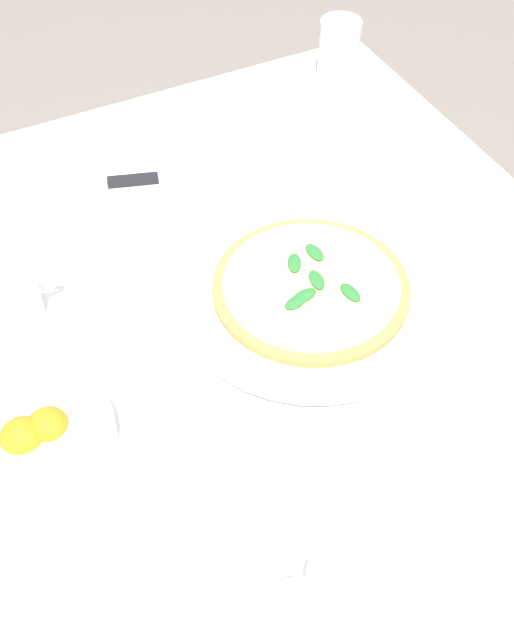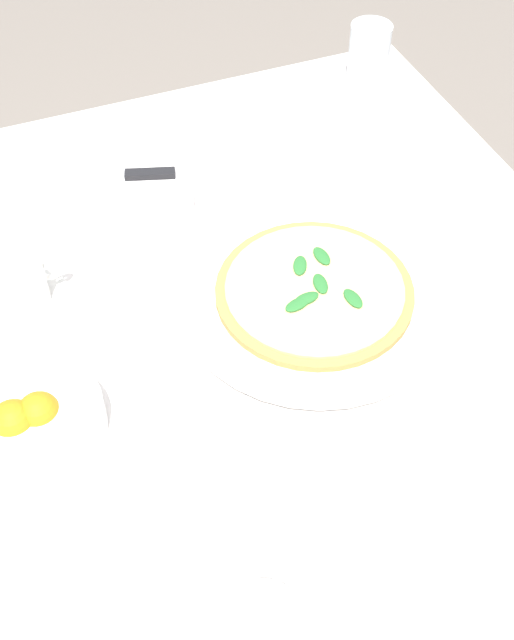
# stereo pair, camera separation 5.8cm
# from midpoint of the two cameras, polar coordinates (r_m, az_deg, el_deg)

# --- Properties ---
(ground_plane) EXTENTS (8.00, 8.00, 0.00)m
(ground_plane) POSITION_cam_midpoint_polar(r_m,az_deg,el_deg) (1.67, -3.62, -19.38)
(ground_plane) COLOR slate
(dining_table) EXTENTS (1.15, 1.15, 0.76)m
(dining_table) POSITION_cam_midpoint_polar(r_m,az_deg,el_deg) (1.11, -5.16, -7.24)
(dining_table) COLOR white
(dining_table) RESTS_ON ground_plane
(pizza_plate) EXTENTS (0.36, 0.36, 0.02)m
(pizza_plate) POSITION_cam_midpoint_polar(r_m,az_deg,el_deg) (1.07, 2.23, 1.78)
(pizza_plate) COLOR white
(pizza_plate) RESTS_ON dining_table
(pizza) EXTENTS (0.26, 0.26, 0.02)m
(pizza) POSITION_cam_midpoint_polar(r_m,az_deg,el_deg) (1.06, 2.25, 2.30)
(pizza) COLOR #C68E47
(pizza) RESTS_ON pizza_plate
(coffee_cup_near_left) EXTENTS (0.13, 0.13, 0.07)m
(coffee_cup_near_left) POSITION_cam_midpoint_polar(r_m,az_deg,el_deg) (1.08, -18.36, 1.05)
(coffee_cup_near_left) COLOR white
(coffee_cup_near_left) RESTS_ON dining_table
(coffee_cup_center_back) EXTENTS (0.13, 0.13, 0.07)m
(coffee_cup_center_back) POSITION_cam_midpoint_polar(r_m,az_deg,el_deg) (0.81, 0.81, -21.13)
(coffee_cup_center_back) COLOR white
(coffee_cup_center_back) RESTS_ON dining_table
(water_glass_left_edge) EXTENTS (0.07, 0.07, 0.11)m
(water_glass_left_edge) POSITION_cam_midpoint_polar(r_m,az_deg,el_deg) (1.46, 4.58, 18.08)
(water_glass_left_edge) COLOR white
(water_glass_left_edge) RESTS_ON dining_table
(napkin_folded) EXTENTS (0.25, 0.19, 0.02)m
(napkin_folded) POSITION_cam_midpoint_polar(r_m,az_deg,el_deg) (1.25, -12.18, 8.82)
(napkin_folded) COLOR white
(napkin_folded) RESTS_ON dining_table
(dinner_knife) EXTENTS (0.19, 0.08, 0.01)m
(dinner_knife) POSITION_cam_midpoint_polar(r_m,az_deg,el_deg) (1.24, -12.42, 9.30)
(dinner_knife) COLOR silver
(dinner_knife) RESTS_ON napkin_folded
(citrus_bowl) EXTENTS (0.15, 0.15, 0.06)m
(citrus_bowl) POSITION_cam_midpoint_polar(r_m,az_deg,el_deg) (0.95, -16.37, -7.89)
(citrus_bowl) COLOR white
(citrus_bowl) RESTS_ON dining_table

